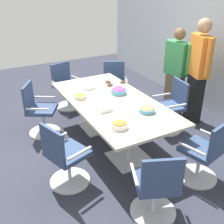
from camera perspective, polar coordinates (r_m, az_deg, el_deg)
ground_plane at (r=4.62m, az=0.00°, el=-6.16°), size 10.00×10.00×0.01m
conference_table at (r=4.31m, az=0.00°, el=0.89°), size 2.40×1.20×0.75m
office_chair_0 at (r=4.83m, az=-14.94°, el=0.01°), size 0.74×0.74×0.91m
office_chair_1 at (r=3.59m, az=-9.87°, el=-9.55°), size 0.68×0.68×0.91m
office_chair_2 at (r=3.15m, az=9.26°, el=-15.50°), size 0.71×0.71×0.91m
office_chair_3 at (r=3.80m, az=18.73°, el=-8.42°), size 0.65×0.65×0.91m
office_chair_4 at (r=4.89m, az=12.13°, el=0.67°), size 0.61×0.61×0.91m
office_chair_5 at (r=5.74m, az=0.46°, el=5.26°), size 0.73×0.73×0.91m
office_chair_6 at (r=5.76m, az=-9.58°, el=4.96°), size 0.66×0.66×0.91m
person_standing_0 at (r=5.43m, az=13.20°, el=8.39°), size 0.62×0.28×1.66m
person_standing_1 at (r=5.11m, az=17.56°, el=8.30°), size 0.61×0.34×1.88m
snack_bowl_cookies at (r=3.91m, az=7.35°, el=0.56°), size 0.23×0.23×0.09m
snack_bowl_candy_mix at (r=4.50m, az=1.42°, el=4.50°), size 0.26×0.26×0.11m
snack_bowl_pretzels at (r=3.48m, az=1.54°, el=-2.68°), size 0.22×0.22×0.09m
snack_bowl_chips_yellow at (r=4.35m, az=-6.69°, el=3.36°), size 0.18×0.18×0.09m
donut_platter at (r=4.92m, az=0.65°, el=6.02°), size 0.38×0.38×0.04m
plate_stack at (r=4.74m, az=-4.88°, el=5.22°), size 0.21×0.21×0.05m
napkin_pile at (r=3.94m, az=-1.73°, el=0.74°), size 0.20×0.20×0.06m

